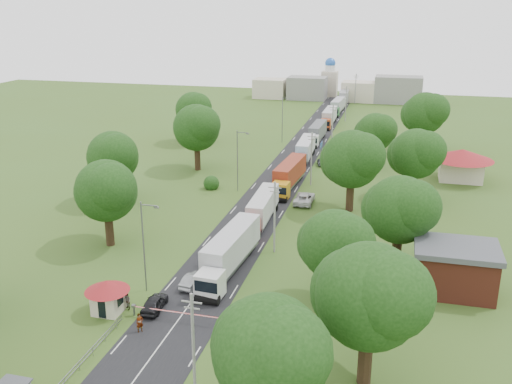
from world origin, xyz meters
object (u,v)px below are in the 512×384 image
(truck_0, at_px, (229,252))
(car_lane_mid, at_px, (193,280))
(info_sign, at_px, (321,148))
(pedestrian_near, at_px, (140,323))
(guard_booth, at_px, (108,292))
(car_lane_front, at_px, (154,303))
(boom_barrier, at_px, (164,311))

(truck_0, height_order, car_lane_mid, truck_0)
(info_sign, relative_size, pedestrian_near, 2.20)
(guard_booth, relative_size, info_sign, 1.07)
(guard_booth, relative_size, car_lane_front, 1.01)
(car_lane_front, distance_m, pedestrian_near, 4.06)
(guard_booth, relative_size, car_lane_mid, 1.04)
(truck_0, relative_size, car_lane_front, 3.65)
(guard_booth, xyz_separation_m, info_sign, (12.40, 60.00, 0.84))
(guard_booth, distance_m, pedestrian_near, 5.35)
(car_lane_front, xyz_separation_m, pedestrian_near, (0.34, -4.04, 0.19))
(car_lane_mid, bearing_deg, pedestrian_near, 87.33)
(car_lane_front, height_order, car_lane_mid, car_lane_front)
(boom_barrier, xyz_separation_m, info_sign, (6.56, 60.00, 2.11))
(guard_booth, distance_m, truck_0, 14.66)
(guard_booth, height_order, truck_0, truck_0)
(info_sign, height_order, truck_0, truck_0)
(boom_barrier, xyz_separation_m, truck_0, (3.04, 11.67, 1.43))
(info_sign, bearing_deg, car_lane_mid, -96.70)
(boom_barrier, distance_m, guard_booth, 5.98)
(guard_booth, relative_size, pedestrian_near, 2.36)
(pedestrian_near, bearing_deg, truck_0, 29.10)
(info_sign, height_order, car_lane_mid, info_sign)
(car_lane_front, distance_m, car_lane_mid, 6.04)
(truck_0, bearing_deg, guard_booth, -127.27)
(boom_barrier, xyz_separation_m, car_lane_mid, (0.36, 7.20, -0.20))
(info_sign, xyz_separation_m, car_lane_mid, (-6.20, -52.80, -2.31))
(car_lane_front, bearing_deg, info_sign, -102.11)
(info_sign, distance_m, truck_0, 48.47)
(boom_barrier, relative_size, truck_0, 0.58)
(truck_0, bearing_deg, boom_barrier, -104.59)
(truck_0, distance_m, pedestrian_near, 14.92)
(guard_booth, bearing_deg, car_lane_mid, 49.28)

